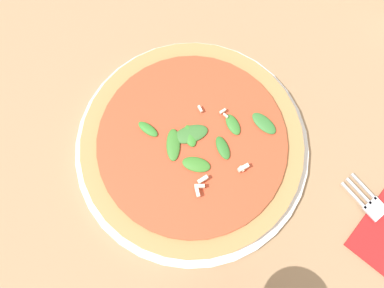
{
  "coord_description": "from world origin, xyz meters",
  "views": [
    {
      "loc": [
        -0.05,
        0.1,
        0.57
      ],
      "look_at": [
        0.01,
        -0.04,
        0.03
      ],
      "focal_mm": 42.0,
      "sensor_mm": 36.0,
      "label": 1
    }
  ],
  "objects": [
    {
      "name": "ground_plane",
      "position": [
        0.0,
        0.0,
        0.0
      ],
      "size": [
        6.0,
        6.0,
        0.0
      ],
      "primitive_type": "plane",
      "color": "#9E7A56"
    },
    {
      "name": "pizza_arugula_main",
      "position": [
        0.01,
        -0.04,
        0.02
      ],
      "size": [
        0.3,
        0.3,
        0.05
      ],
      "color": "white",
      "rests_on": "ground_plane"
    }
  ]
}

